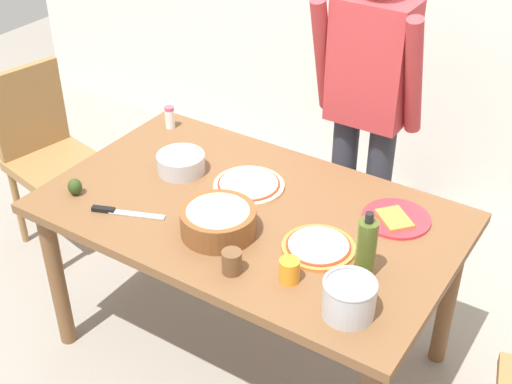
{
  "coord_description": "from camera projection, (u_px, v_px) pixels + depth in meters",
  "views": [
    {
      "loc": [
        1.22,
        -1.84,
        2.31
      ],
      "look_at": [
        0.0,
        0.05,
        0.81
      ],
      "focal_mm": 48.9,
      "sensor_mm": 36.0,
      "label": 1
    }
  ],
  "objects": [
    {
      "name": "person_cook",
      "position": [
        368.0,
        102.0,
        3.07
      ],
      "size": [
        0.49,
        0.25,
        1.62
      ],
      "color": "#2D2D38",
      "rests_on": "ground"
    },
    {
      "name": "ground",
      "position": [
        250.0,
        348.0,
        3.12
      ],
      "size": [
        8.0,
        8.0,
        0.0
      ],
      "primitive_type": "plane",
      "color": "gray"
    },
    {
      "name": "pizza_raw_on_board",
      "position": [
        249.0,
        185.0,
        2.82
      ],
      "size": [
        0.29,
        0.29,
        0.02
      ],
      "color": "beige",
      "rests_on": "dining_table"
    },
    {
      "name": "mixing_bowl_steel",
      "position": [
        181.0,
        163.0,
        2.9
      ],
      "size": [
        0.2,
        0.2,
        0.08
      ],
      "color": "#B7B7BC",
      "rests_on": "dining_table"
    },
    {
      "name": "cup_small_brown",
      "position": [
        232.0,
        262.0,
        2.36
      ],
      "size": [
        0.07,
        0.07,
        0.08
      ],
      "primitive_type": "cylinder",
      "color": "brown",
      "rests_on": "dining_table"
    },
    {
      "name": "olive_oil_bottle",
      "position": [
        366.0,
        248.0,
        2.31
      ],
      "size": [
        0.07,
        0.07,
        0.26
      ],
      "color": "#47561E",
      "rests_on": "dining_table"
    },
    {
      "name": "avocado",
      "position": [
        75.0,
        187.0,
        2.76
      ],
      "size": [
        0.06,
        0.06,
        0.07
      ],
      "primitive_type": "ellipsoid",
      "color": "#2D4219",
      "rests_on": "dining_table"
    },
    {
      "name": "popcorn_bowl",
      "position": [
        218.0,
        219.0,
        2.53
      ],
      "size": [
        0.28,
        0.28,
        0.11
      ],
      "color": "brown",
      "rests_on": "dining_table"
    },
    {
      "name": "salt_shaker",
      "position": [
        170.0,
        117.0,
        3.22
      ],
      "size": [
        0.04,
        0.04,
        0.11
      ],
      "color": "white",
      "rests_on": "dining_table"
    },
    {
      "name": "chair_wooden_left",
      "position": [
        46.0,
        149.0,
        3.51
      ],
      "size": [
        0.47,
        0.47,
        0.95
      ],
      "color": "olive",
      "rests_on": "ground"
    },
    {
      "name": "dining_table",
      "position": [
        249.0,
        228.0,
        2.75
      ],
      "size": [
        1.6,
        0.96,
        0.76
      ],
      "color": "brown",
      "rests_on": "ground"
    },
    {
      "name": "pizza_cooked_on_tray",
      "position": [
        318.0,
        247.0,
        2.48
      ],
      "size": [
        0.27,
        0.27,
        0.02
      ],
      "color": "#C67A33",
      "rests_on": "dining_table"
    },
    {
      "name": "chef_knife",
      "position": [
        119.0,
        212.0,
        2.67
      ],
      "size": [
        0.28,
        0.13,
        0.02
      ],
      "color": "silver",
      "rests_on": "dining_table"
    },
    {
      "name": "steel_pot",
      "position": [
        349.0,
        298.0,
        2.18
      ],
      "size": [
        0.17,
        0.17,
        0.13
      ],
      "color": "#B7B7BC",
      "rests_on": "dining_table"
    },
    {
      "name": "plate_with_slice",
      "position": [
        396.0,
        218.0,
        2.63
      ],
      "size": [
        0.26,
        0.26,
        0.02
      ],
      "color": "red",
      "rests_on": "dining_table"
    },
    {
      "name": "cup_orange",
      "position": [
        289.0,
        271.0,
        2.32
      ],
      "size": [
        0.07,
        0.07,
        0.08
      ],
      "primitive_type": "cylinder",
      "color": "orange",
      "rests_on": "dining_table"
    }
  ]
}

